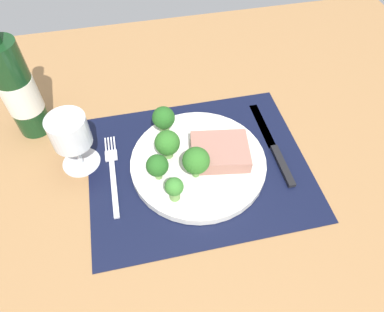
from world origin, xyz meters
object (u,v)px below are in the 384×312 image
(plate, at_px, (198,163))
(steak, at_px, (219,151))
(wine_glass, at_px, (70,135))
(fork, at_px, (113,173))
(knife, at_px, (274,149))
(wine_bottle, at_px, (18,89))

(plate, height_order, steak, steak)
(steak, bearing_deg, wine_glass, 168.36)
(fork, relative_size, knife, 0.83)
(plate, bearing_deg, fork, 175.09)
(steak, xyz_separation_m, wine_bottle, (-0.36, 0.17, 0.07))
(steak, bearing_deg, knife, 1.36)
(wine_glass, bearing_deg, knife, -7.71)
(plate, height_order, wine_bottle, wine_bottle)
(steak, distance_m, knife, 0.12)
(wine_glass, bearing_deg, wine_bottle, 127.99)
(steak, distance_m, wine_glass, 0.28)
(fork, xyz_separation_m, wine_bottle, (-0.15, 0.16, 0.10))
(knife, bearing_deg, steak, -175.25)
(plate, height_order, knife, plate)
(steak, distance_m, wine_bottle, 0.41)
(plate, relative_size, wine_bottle, 0.92)
(steak, height_order, wine_bottle, wine_bottle)
(wine_bottle, height_order, wine_glass, wine_bottle)
(knife, bearing_deg, plate, -174.72)
(steak, relative_size, knife, 0.47)
(wine_bottle, distance_m, wine_glass, 0.15)
(steak, height_order, fork, steak)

